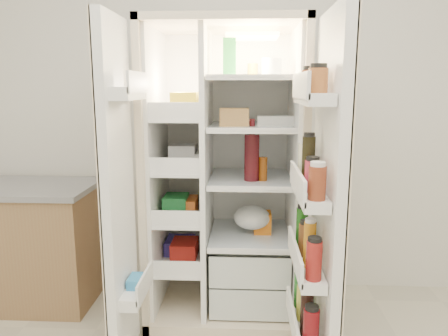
{
  "coord_description": "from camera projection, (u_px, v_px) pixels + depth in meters",
  "views": [
    {
      "loc": [
        -0.01,
        -0.94,
        1.43
      ],
      "look_at": [
        -0.12,
        1.25,
        1.01
      ],
      "focal_mm": 34.0,
      "sensor_mm": 36.0,
      "label": 1
    }
  ],
  "objects": [
    {
      "name": "wall_back",
      "position": [
        246.0,
        99.0,
        2.9
      ],
      "size": [
        4.0,
        0.02,
        2.7
      ],
      "primitive_type": "cube",
      "color": "white",
      "rests_on": "floor"
    },
    {
      "name": "refrigerator",
      "position": [
        228.0,
        197.0,
        2.68
      ],
      "size": [
        0.92,
        0.7,
        1.8
      ],
      "color": "beige",
      "rests_on": "floor"
    },
    {
      "name": "freezer_door",
      "position": [
        119.0,
        198.0,
        2.08
      ],
      "size": [
        0.15,
        0.4,
        1.72
      ],
      "color": "white",
      "rests_on": "floor"
    },
    {
      "name": "fridge_door",
      "position": [
        323.0,
        210.0,
        1.95
      ],
      "size": [
        0.17,
        0.58,
        1.72
      ],
      "color": "white",
      "rests_on": "floor"
    },
    {
      "name": "kitchen_counter",
      "position": [
        14.0,
        243.0,
        2.84
      ],
      "size": [
        1.1,
        0.59,
        0.8
      ],
      "color": "olive",
      "rests_on": "floor"
    }
  ]
}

